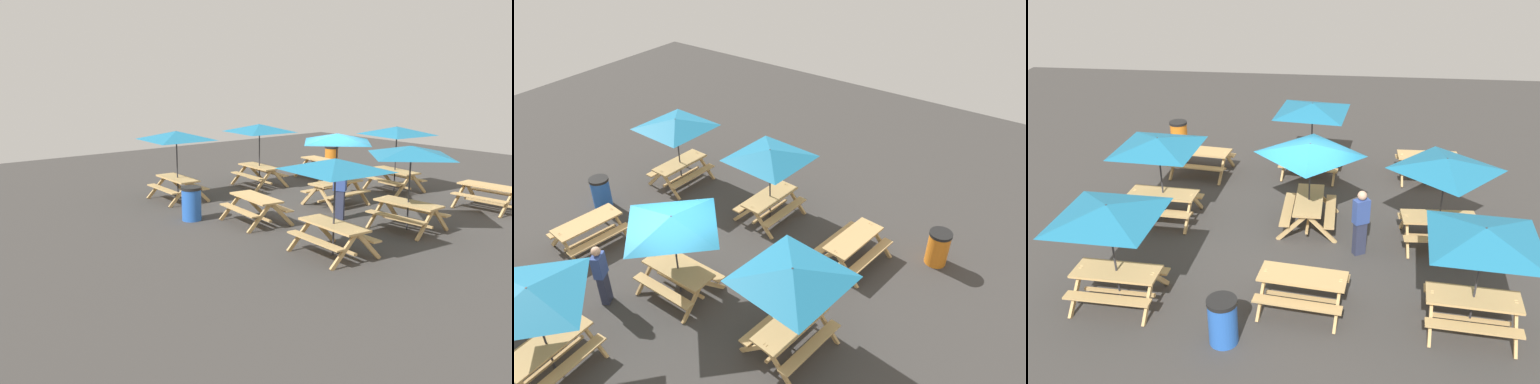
{
  "view_description": "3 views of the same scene",
  "coord_description": "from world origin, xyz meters",
  "views": [
    {
      "loc": [
        12.44,
        -12.89,
        4.32
      ],
      "look_at": [
        0.32,
        -3.1,
        0.9
      ],
      "focal_mm": 40.0,
      "sensor_mm": 36.0,
      "label": 1
    },
    {
      "loc": [
        6.29,
        7.29,
        8.83
      ],
      "look_at": [
        -3.6,
        0.23,
        0.9
      ],
      "focal_mm": 35.0,
      "sensor_mm": 36.0,
      "label": 2
    },
    {
      "loc": [
        0.93,
        -12.64,
        7.51
      ],
      "look_at": [
        -0.42,
        0.33,
        0.9
      ],
      "focal_mm": 40.0,
      "sensor_mm": 36.0,
      "label": 3
    }
  ],
  "objects": [
    {
      "name": "picnic_table_0",
      "position": [
        -3.6,
        0.23,
        1.99
      ],
      "size": [
        2.82,
        2.82,
        2.34
      ],
      "rotation": [
        0.0,
        0.0,
        -0.07
      ],
      "color": "tan",
      "rests_on": "ground"
    },
    {
      "name": "person_standing",
      "position": [
        1.51,
        -0.96,
        0.89
      ],
      "size": [
        0.42,
        0.37,
        1.67
      ],
      "rotation": [
        0.0,
        0.0,
        3.66
      ],
      "color": "#2D334C",
      "rests_on": "ground"
    },
    {
      "name": "picnic_table_1",
      "position": [
        0.32,
        -3.1,
        0.56
      ],
      "size": [
        1.96,
        1.73,
        0.81
      ],
      "rotation": [
        0.0,
        0.0,
        -0.13
      ],
      "color": "tan",
      "rests_on": "ground"
    },
    {
      "name": "trash_bin_orange",
      "position": [
        -4.49,
        5.0,
        0.49
      ],
      "size": [
        0.59,
        0.59,
        0.98
      ],
      "color": "orange",
      "rests_on": "ground"
    },
    {
      "name": "picnic_table_5",
      "position": [
        3.64,
        -3.46,
        1.99
      ],
      "size": [
        2.82,
        2.82,
        2.34
      ],
      "rotation": [
        0.0,
        0.0,
        -0.09
      ],
      "color": "tan",
      "rests_on": "ground"
    },
    {
      "name": "picnic_table_3",
      "position": [
        3.61,
        3.5,
        0.56
      ],
      "size": [
        1.82,
        1.55,
        0.81
      ],
      "rotation": [
        0.0,
        0.0,
        0.01
      ],
      "color": "tan",
      "rests_on": "ground"
    },
    {
      "name": "trash_bin_blue",
      "position": [
        -1.1,
        -4.34,
        0.49
      ],
      "size": [
        0.59,
        0.59,
        0.98
      ],
      "color": "blue",
      "rests_on": "ground"
    },
    {
      "name": "picnic_table_6",
      "position": [
        -3.27,
        3.14,
        0.56
      ],
      "size": [
        1.96,
        1.72,
        0.81
      ],
      "rotation": [
        0.0,
        0.0,
        -0.13
      ],
      "color": "tan",
      "rests_on": "ground"
    },
    {
      "name": "picnic_table_7",
      "position": [
        3.42,
        -0.32,
        1.99
      ],
      "size": [
        2.08,
        2.08,
        2.34
      ],
      "rotation": [
        0.0,
        0.0,
        0.04
      ],
      "color": "tan",
      "rests_on": "ground"
    },
    {
      "name": "picnic_table_2",
      "position": [
        0.1,
        3.41,
        1.99
      ],
      "size": [
        2.81,
        2.81,
        2.34
      ],
      "rotation": [
        0.0,
        0.0,
        -0.12
      ],
      "color": "tan",
      "rests_on": "ground"
    },
    {
      "name": "ground_plane",
      "position": [
        0.0,
        0.0,
        0.0
      ],
      "size": [
        29.85,
        29.85,
        0.0
      ],
      "primitive_type": "plane",
      "color": "#3D3A38",
      "rests_on": "ground"
    },
    {
      "name": "picnic_table_8",
      "position": [
        -3.52,
        -3.32,
        1.99
      ],
      "size": [
        2.82,
        2.82,
        2.34
      ],
      "rotation": [
        0.0,
        0.0,
        -0.05
      ],
      "color": "tan",
      "rests_on": "ground"
    },
    {
      "name": "picnic_table_4",
      "position": [
        0.23,
        0.25,
        1.99
      ],
      "size": [
        2.02,
        2.02,
        2.34
      ],
      "rotation": [
        0.0,
        0.0,
        1.56
      ],
      "color": "tan",
      "rests_on": "ground"
    }
  ]
}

